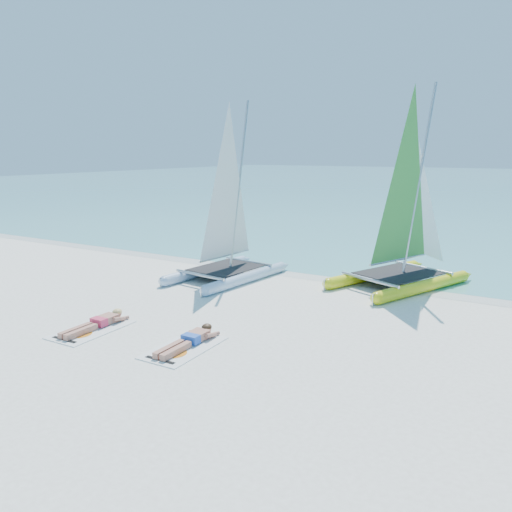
{
  "coord_description": "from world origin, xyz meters",
  "views": [
    {
      "loc": [
        6.31,
        -9.23,
        3.99
      ],
      "look_at": [
        0.3,
        1.2,
        1.45
      ],
      "focal_mm": 35.0,
      "sensor_mm": 36.0,
      "label": 1
    }
  ],
  "objects_px": {
    "towel_a": "(92,330)",
    "sunbather_b": "(190,340)",
    "sunbather_a": "(98,323)",
    "towel_b": "(184,348)",
    "catamaran_yellow": "(411,221)",
    "catamaran_blue": "(227,225)"
  },
  "relations": [
    {
      "from": "towel_a",
      "to": "catamaran_yellow",
      "type": "bearing_deg",
      "value": 55.95
    },
    {
      "from": "catamaran_blue",
      "to": "towel_a",
      "type": "xyz_separation_m",
      "value": [
        -0.1,
        -5.52,
        -1.7
      ]
    },
    {
      "from": "catamaran_blue",
      "to": "towel_a",
      "type": "bearing_deg",
      "value": -83.34
    },
    {
      "from": "catamaran_blue",
      "to": "towel_a",
      "type": "relative_size",
      "value": 3.1
    },
    {
      "from": "sunbather_b",
      "to": "towel_a",
      "type": "bearing_deg",
      "value": -170.86
    },
    {
      "from": "sunbather_a",
      "to": "towel_b",
      "type": "distance_m",
      "value": 2.49
    },
    {
      "from": "towel_a",
      "to": "towel_b",
      "type": "height_order",
      "value": "same"
    },
    {
      "from": "towel_a",
      "to": "sunbather_a",
      "type": "bearing_deg",
      "value": 90.0
    },
    {
      "from": "catamaran_yellow",
      "to": "sunbather_b",
      "type": "relative_size",
      "value": 3.58
    },
    {
      "from": "catamaran_blue",
      "to": "towel_a",
      "type": "distance_m",
      "value": 5.78
    },
    {
      "from": "sunbather_a",
      "to": "towel_b",
      "type": "height_order",
      "value": "sunbather_a"
    },
    {
      "from": "towel_a",
      "to": "sunbather_b",
      "type": "distance_m",
      "value": 2.52
    },
    {
      "from": "sunbather_a",
      "to": "sunbather_b",
      "type": "distance_m",
      "value": 2.49
    },
    {
      "from": "catamaran_yellow",
      "to": "sunbather_a",
      "type": "bearing_deg",
      "value": -101.06
    },
    {
      "from": "towel_a",
      "to": "towel_b",
      "type": "relative_size",
      "value": 1.0
    },
    {
      "from": "sunbather_a",
      "to": "catamaran_blue",
      "type": "bearing_deg",
      "value": 88.89
    },
    {
      "from": "towel_b",
      "to": "sunbather_b",
      "type": "distance_m",
      "value": 0.22
    },
    {
      "from": "catamaran_blue",
      "to": "towel_b",
      "type": "bearing_deg",
      "value": -58.13
    },
    {
      "from": "sunbather_a",
      "to": "catamaran_yellow",
      "type": "bearing_deg",
      "value": 55.28
    },
    {
      "from": "catamaran_yellow",
      "to": "towel_a",
      "type": "relative_size",
      "value": 3.34
    },
    {
      "from": "sunbather_a",
      "to": "sunbather_b",
      "type": "relative_size",
      "value": 1.0
    },
    {
      "from": "towel_a",
      "to": "sunbather_b",
      "type": "xyz_separation_m",
      "value": [
        2.49,
        0.4,
        0.11
      ]
    }
  ]
}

